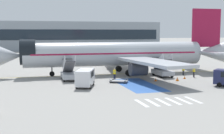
{
  "coord_description": "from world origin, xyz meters",
  "views": [
    {
      "loc": [
        -14.3,
        -51.33,
        7.35
      ],
      "look_at": [
        -0.67,
        -2.95,
        1.69
      ],
      "focal_mm": 50.0,
      "sensor_mm": 36.0,
      "label": 1
    }
  ],
  "objects_px": {
    "airliner": "(119,54)",
    "terminal_building": "(58,36)",
    "traffic_cone_0": "(177,79)",
    "baggage_cart": "(119,81)",
    "boarding_stairs_forward": "(69,74)",
    "boarding_stairs_aft": "(162,71)",
    "ground_crew_2": "(114,73)",
    "traffic_cone_1": "(156,80)",
    "ground_crew_1": "(90,72)",
    "ground_crew_3": "(183,70)",
    "service_van_2": "(85,77)",
    "traffic_cone_2": "(185,77)",
    "fuel_tanker": "(116,54)",
    "ground_crew_0": "(194,71)"
  },
  "relations": [
    {
      "from": "ground_crew_0",
      "to": "ground_crew_2",
      "type": "xyz_separation_m",
      "value": [
        -13.09,
        1.28,
        -0.08
      ]
    },
    {
      "from": "baggage_cart",
      "to": "airliner",
      "type": "bearing_deg",
      "value": 12.67
    },
    {
      "from": "boarding_stairs_forward",
      "to": "traffic_cone_2",
      "type": "relative_size",
      "value": 11.53
    },
    {
      "from": "boarding_stairs_aft",
      "to": "ground_crew_2",
      "type": "xyz_separation_m",
      "value": [
        -8.62,
        -1.13,
        0.03
      ]
    },
    {
      "from": "ground_crew_1",
      "to": "ground_crew_3",
      "type": "bearing_deg",
      "value": 19.87
    },
    {
      "from": "traffic_cone_0",
      "to": "traffic_cone_1",
      "type": "bearing_deg",
      "value": 167.06
    },
    {
      "from": "boarding_stairs_forward",
      "to": "terminal_building",
      "type": "xyz_separation_m",
      "value": [
        6.83,
        80.38,
        4.75
      ]
    },
    {
      "from": "airliner",
      "to": "terminal_building",
      "type": "height_order",
      "value": "airliner"
    },
    {
      "from": "service_van_2",
      "to": "ground_crew_2",
      "type": "distance_m",
      "value": 7.71
    },
    {
      "from": "traffic_cone_1",
      "to": "boarding_stairs_forward",
      "type": "bearing_deg",
      "value": 159.13
    },
    {
      "from": "airliner",
      "to": "baggage_cart",
      "type": "height_order",
      "value": "airliner"
    },
    {
      "from": "airliner",
      "to": "traffic_cone_0",
      "type": "bearing_deg",
      "value": -145.89
    },
    {
      "from": "airliner",
      "to": "traffic_cone_1",
      "type": "relative_size",
      "value": 90.86
    },
    {
      "from": "traffic_cone_0",
      "to": "ground_crew_2",
      "type": "bearing_deg",
      "value": 155.74
    },
    {
      "from": "ground_crew_2",
      "to": "airliner",
      "type": "bearing_deg",
      "value": 96.44
    },
    {
      "from": "ground_crew_1",
      "to": "ground_crew_3",
      "type": "relative_size",
      "value": 1.02
    },
    {
      "from": "boarding_stairs_aft",
      "to": "service_van_2",
      "type": "height_order",
      "value": "boarding_stairs_aft"
    },
    {
      "from": "fuel_tanker",
      "to": "service_van_2",
      "type": "bearing_deg",
      "value": -19.95
    },
    {
      "from": "baggage_cart",
      "to": "ground_crew_3",
      "type": "bearing_deg",
      "value": -40.93
    },
    {
      "from": "ground_crew_1",
      "to": "fuel_tanker",
      "type": "bearing_deg",
      "value": 89.67
    },
    {
      "from": "baggage_cart",
      "to": "ground_crew_2",
      "type": "height_order",
      "value": "ground_crew_2"
    },
    {
      "from": "airliner",
      "to": "boarding_stairs_forward",
      "type": "relative_size",
      "value": 7.9
    },
    {
      "from": "baggage_cart",
      "to": "boarding_stairs_aft",
      "type": "bearing_deg",
      "value": -35.3
    },
    {
      "from": "boarding_stairs_forward",
      "to": "traffic_cone_1",
      "type": "bearing_deg",
      "value": -19.46
    },
    {
      "from": "ground_crew_0",
      "to": "traffic_cone_2",
      "type": "xyz_separation_m",
      "value": [
        -2.25,
        -1.07,
        -0.86
      ]
    },
    {
      "from": "boarding_stairs_aft",
      "to": "boarding_stairs_forward",
      "type": "bearing_deg",
      "value": -180.0
    },
    {
      "from": "airliner",
      "to": "service_van_2",
      "type": "xyz_separation_m",
      "value": [
        -8.06,
        -11.14,
        -2.17
      ]
    },
    {
      "from": "airliner",
      "to": "traffic_cone_1",
      "type": "bearing_deg",
      "value": -159.85
    },
    {
      "from": "boarding_stairs_forward",
      "to": "ground_crew_2",
      "type": "distance_m",
      "value": 7.01
    },
    {
      "from": "baggage_cart",
      "to": "ground_crew_0",
      "type": "xyz_separation_m",
      "value": [
        13.32,
        1.8,
        0.83
      ]
    },
    {
      "from": "boarding_stairs_aft",
      "to": "service_van_2",
      "type": "relative_size",
      "value": 1.07
    },
    {
      "from": "traffic_cone_0",
      "to": "traffic_cone_1",
      "type": "relative_size",
      "value": 1.28
    },
    {
      "from": "airliner",
      "to": "boarding_stairs_aft",
      "type": "height_order",
      "value": "airliner"
    },
    {
      "from": "boarding_stairs_aft",
      "to": "ground_crew_3",
      "type": "distance_m",
      "value": 4.16
    },
    {
      "from": "ground_crew_2",
      "to": "traffic_cone_1",
      "type": "relative_size",
      "value": 3.8
    },
    {
      "from": "boarding_stairs_forward",
      "to": "traffic_cone_2",
      "type": "height_order",
      "value": "boarding_stairs_forward"
    },
    {
      "from": "traffic_cone_2",
      "to": "airliner",
      "type": "bearing_deg",
      "value": 135.56
    },
    {
      "from": "ground_crew_2",
      "to": "traffic_cone_2",
      "type": "distance_m",
      "value": 11.11
    },
    {
      "from": "boarding_stairs_aft",
      "to": "traffic_cone_0",
      "type": "xyz_separation_m",
      "value": [
        0.12,
        -5.07,
        -0.68
      ]
    },
    {
      "from": "ground_crew_0",
      "to": "traffic_cone_0",
      "type": "relative_size",
      "value": 3.2
    },
    {
      "from": "fuel_tanker",
      "to": "ground_crew_1",
      "type": "xyz_separation_m",
      "value": [
        -12.68,
        -28.08,
        -0.75
      ]
    },
    {
      "from": "boarding_stairs_forward",
      "to": "airliner",
      "type": "bearing_deg",
      "value": 26.62
    },
    {
      "from": "fuel_tanker",
      "to": "ground_crew_2",
      "type": "relative_size",
      "value": 5.75
    },
    {
      "from": "baggage_cart",
      "to": "ground_crew_0",
      "type": "bearing_deg",
      "value": -53.06
    },
    {
      "from": "ground_crew_1",
      "to": "traffic_cone_0",
      "type": "height_order",
      "value": "ground_crew_1"
    },
    {
      "from": "fuel_tanker",
      "to": "ground_crew_1",
      "type": "height_order",
      "value": "fuel_tanker"
    },
    {
      "from": "traffic_cone_0",
      "to": "baggage_cart",
      "type": "bearing_deg",
      "value": 174.51
    },
    {
      "from": "airliner",
      "to": "fuel_tanker",
      "type": "bearing_deg",
      "value": -14.28
    },
    {
      "from": "traffic_cone_1",
      "to": "ground_crew_3",
      "type": "bearing_deg",
      "value": 33.57
    },
    {
      "from": "terminal_building",
      "to": "traffic_cone_1",
      "type": "bearing_deg",
      "value": -86.28
    }
  ]
}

